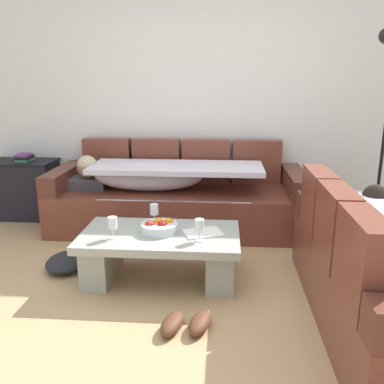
# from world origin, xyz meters

# --- Properties ---
(ground_plane) EXTENTS (14.00, 14.00, 0.00)m
(ground_plane) POSITION_xyz_m (0.00, 0.00, 0.00)
(ground_plane) COLOR tan
(back_wall) EXTENTS (9.00, 0.10, 2.70)m
(back_wall) POSITION_xyz_m (0.00, 2.15, 1.35)
(back_wall) COLOR white
(back_wall) RESTS_ON ground_plane
(couch_along_wall) EXTENTS (2.54, 0.92, 0.88)m
(couch_along_wall) POSITION_xyz_m (-0.26, 1.63, 0.33)
(couch_along_wall) COLOR brown
(couch_along_wall) RESTS_ON ground_plane
(coffee_table) EXTENTS (1.20, 0.68, 0.38)m
(coffee_table) POSITION_xyz_m (-0.22, 0.45, 0.24)
(coffee_table) COLOR #9EA599
(coffee_table) RESTS_ON ground_plane
(fruit_bowl) EXTENTS (0.28, 0.28, 0.10)m
(fruit_bowl) POSITION_xyz_m (-0.23, 0.47, 0.42)
(fruit_bowl) COLOR silver
(fruit_bowl) RESTS_ON coffee_table
(wine_glass_near_left) EXTENTS (0.07, 0.07, 0.17)m
(wine_glass_near_left) POSITION_xyz_m (-0.54, 0.31, 0.50)
(wine_glass_near_left) COLOR silver
(wine_glass_near_left) RESTS_ON coffee_table
(wine_glass_near_right) EXTENTS (0.07, 0.07, 0.17)m
(wine_glass_near_right) POSITION_xyz_m (0.09, 0.31, 0.50)
(wine_glass_near_right) COLOR silver
(wine_glass_near_right) RESTS_ON coffee_table
(wine_glass_far_back) EXTENTS (0.07, 0.07, 0.17)m
(wine_glass_far_back) POSITION_xyz_m (-0.30, 0.64, 0.50)
(wine_glass_far_back) COLOR silver
(wine_glass_far_back) RESTS_ON coffee_table
(open_magazine) EXTENTS (0.34, 0.30, 0.01)m
(open_magazine) POSITION_xyz_m (0.10, 0.46, 0.39)
(open_magazine) COLOR white
(open_magazine) RESTS_ON coffee_table
(side_cabinet) EXTENTS (0.72, 0.44, 0.64)m
(side_cabinet) POSITION_xyz_m (-1.97, 1.85, 0.32)
(side_cabinet) COLOR black
(side_cabinet) RESTS_ON ground_plane
(book_stack_on_cabinet) EXTENTS (0.16, 0.21, 0.08)m
(book_stack_on_cabinet) POSITION_xyz_m (-1.93, 1.85, 0.68)
(book_stack_on_cabinet) COLOR #338C59
(book_stack_on_cabinet) RESTS_ON side_cabinet
(floor_lamp) EXTENTS (0.33, 0.31, 1.95)m
(floor_lamp) POSITION_xyz_m (1.74, 1.62, 1.12)
(floor_lamp) COLOR black
(floor_lamp) RESTS_ON ground_plane
(pair_of_shoes) EXTENTS (0.35, 0.31, 0.09)m
(pair_of_shoes) POSITION_xyz_m (0.04, -0.23, 0.04)
(pair_of_shoes) COLOR #59331E
(pair_of_shoes) RESTS_ON ground_plane
(crumpled_garment) EXTENTS (0.33, 0.41, 0.12)m
(crumpled_garment) POSITION_xyz_m (-1.02, 0.56, 0.06)
(crumpled_garment) COLOR #232328
(crumpled_garment) RESTS_ON ground_plane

